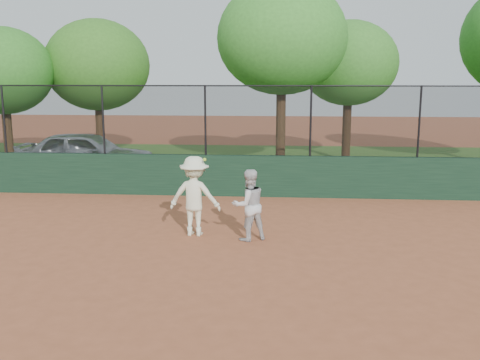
# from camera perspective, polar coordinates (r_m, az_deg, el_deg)

# --- Properties ---
(ground) EXTENTS (80.00, 80.00, 0.00)m
(ground) POSITION_cam_1_polar(r_m,az_deg,el_deg) (9.97, -5.67, -9.11)
(ground) COLOR #A25434
(ground) RESTS_ON ground
(back_wall) EXTENTS (26.00, 0.20, 1.20)m
(back_wall) POSITION_cam_1_polar(r_m,az_deg,el_deg) (15.56, -1.82, 0.48)
(back_wall) COLOR #183522
(back_wall) RESTS_ON ground
(grass_strip) EXTENTS (36.00, 12.00, 0.01)m
(grass_strip) POSITION_cam_1_polar(r_m,az_deg,el_deg) (21.55, -0.05, 1.76)
(grass_strip) COLOR #2B5019
(grass_strip) RESTS_ON ground
(parked_car) EXTENTS (4.76, 2.04, 1.60)m
(parked_car) POSITION_cam_1_polar(r_m,az_deg,el_deg) (19.32, -16.08, 2.68)
(parked_car) COLOR #B3B8BD
(parked_car) RESTS_ON ground
(player_second) EXTENTS (0.92, 0.85, 1.52)m
(player_second) POSITION_cam_1_polar(r_m,az_deg,el_deg) (11.26, 0.93, -2.68)
(player_second) COLOR silver
(player_second) RESTS_ON ground
(player_main) EXTENTS (1.18, 0.75, 1.74)m
(player_main) POSITION_cam_1_polar(r_m,az_deg,el_deg) (11.63, -4.86, -1.72)
(player_main) COLOR #EDF0CB
(player_main) RESTS_ON ground
(fence_assembly) EXTENTS (26.00, 0.06, 2.00)m
(fence_assembly) POSITION_cam_1_polar(r_m,az_deg,el_deg) (15.36, -1.97, 6.50)
(fence_assembly) COLOR black
(fence_assembly) RESTS_ON back_wall
(tree_0) EXTENTS (3.86, 3.51, 5.34)m
(tree_0) POSITION_cam_1_polar(r_m,az_deg,el_deg) (22.81, -23.98, 10.57)
(tree_0) COLOR #483019
(tree_0) RESTS_ON ground
(tree_1) EXTENTS (4.34, 3.94, 5.80)m
(tree_1) POSITION_cam_1_polar(r_m,az_deg,el_deg) (23.34, -14.99, 11.73)
(tree_1) COLOR #482D19
(tree_1) RESTS_ON ground
(tree_2) EXTENTS (4.62, 4.20, 6.79)m
(tree_2) POSITION_cam_1_polar(r_m,az_deg,el_deg) (19.51, 4.50, 14.84)
(tree_2) COLOR #482E19
(tree_2) RESTS_ON ground
(tree_3) EXTENTS (3.96, 3.60, 5.70)m
(tree_3) POSITION_cam_1_polar(r_m,az_deg,el_deg) (22.53, 11.55, 12.07)
(tree_3) COLOR #382212
(tree_3) RESTS_ON ground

